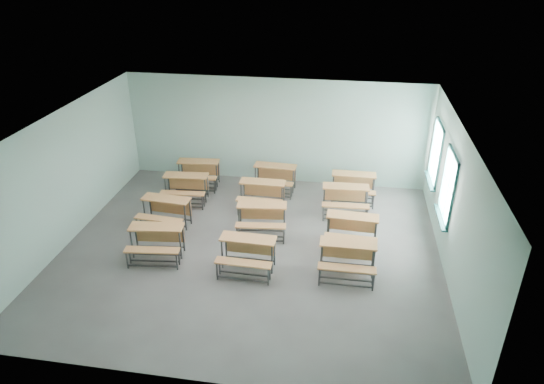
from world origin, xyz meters
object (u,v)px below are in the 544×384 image
(desk_unit_r1c2, at_px, (352,227))
(desk_unit_r0c0, at_px, (156,238))
(desk_unit_r2c0, at_px, (186,185))
(desk_unit_r3c2, at_px, (353,183))
(desk_unit_r1c0, at_px, (165,209))
(desk_unit_r2c1, at_px, (262,192))
(desk_unit_r3c0, at_px, (198,170))
(desk_unit_r3c1, at_px, (275,175))
(desk_unit_r0c2, at_px, (348,255))
(desk_unit_r1c1, at_px, (262,215))
(desk_unit_r2c2, at_px, (345,196))
(desk_unit_r0c1, at_px, (247,250))

(desk_unit_r1c2, bearing_deg, desk_unit_r0c0, -162.09)
(desk_unit_r2c0, height_order, desk_unit_r3c2, same)
(desk_unit_r1c0, height_order, desk_unit_r2c1, same)
(desk_unit_r3c0, height_order, desk_unit_r3c1, same)
(desk_unit_r3c1, bearing_deg, desk_unit_r0c2, -57.07)
(desk_unit_r2c0, xyz_separation_m, desk_unit_r3c2, (4.70, 0.84, 0.00))
(desk_unit_r2c1, relative_size, desk_unit_r3c0, 0.96)
(desk_unit_r3c2, bearing_deg, desk_unit_r0c0, -141.48)
(desk_unit_r1c1, xyz_separation_m, desk_unit_r3c2, (2.26, 2.20, 0.00))
(desk_unit_r1c0, relative_size, desk_unit_r3c2, 1.05)
(desk_unit_r1c1, bearing_deg, desk_unit_r1c2, -11.58)
(desk_unit_r1c2, relative_size, desk_unit_r2c2, 1.00)
(desk_unit_r1c1, bearing_deg, desk_unit_r0c2, -39.36)
(desk_unit_r0c1, xyz_separation_m, desk_unit_r1c0, (-2.47, 1.50, 0.00))
(desk_unit_r0c1, relative_size, desk_unit_r0c2, 1.01)
(desk_unit_r2c1, bearing_deg, desk_unit_r0c1, -85.61)
(desk_unit_r0c2, distance_m, desk_unit_r2c0, 5.39)
(desk_unit_r0c0, height_order, desk_unit_r2c2, same)
(desk_unit_r2c1, height_order, desk_unit_r2c2, same)
(desk_unit_r0c2, xyz_separation_m, desk_unit_r1c0, (-4.69, 1.34, 0.00))
(desk_unit_r1c1, xyz_separation_m, desk_unit_r3c0, (-2.38, 2.38, 0.00))
(desk_unit_r1c1, xyz_separation_m, desk_unit_r2c1, (-0.23, 1.28, 0.00))
(desk_unit_r1c2, height_order, desk_unit_r3c2, same)
(desk_unit_r2c2, height_order, desk_unit_r3c1, same)
(desk_unit_r2c1, height_order, desk_unit_r3c0, same)
(desk_unit_r0c1, height_order, desk_unit_r3c2, same)
(desk_unit_r2c2, height_order, desk_unit_r3c0, same)
(desk_unit_r2c0, height_order, desk_unit_r2c1, same)
(desk_unit_r1c0, height_order, desk_unit_r2c0, same)
(desk_unit_r1c2, xyz_separation_m, desk_unit_r3c2, (0.01, 2.42, 0.00))
(desk_unit_r3c0, bearing_deg, desk_unit_r1c2, -34.08)
(desk_unit_r2c2, distance_m, desk_unit_r3c2, 0.86)
(desk_unit_r1c1, xyz_separation_m, desk_unit_r2c0, (-2.44, 1.36, 0.00))
(desk_unit_r1c0, bearing_deg, desk_unit_r0c1, -26.40)
(desk_unit_r1c2, bearing_deg, desk_unit_r3c2, 92.40)
(desk_unit_r1c2, height_order, desk_unit_r2c1, same)
(desk_unit_r0c2, relative_size, desk_unit_r3c1, 0.97)
(desk_unit_r2c1, bearing_deg, desk_unit_r1c2, -30.52)
(desk_unit_r2c0, xyz_separation_m, desk_unit_r2c1, (2.21, -0.08, 0.00))
(desk_unit_r1c0, xyz_separation_m, desk_unit_r1c2, (4.76, -0.13, 0.00))
(desk_unit_r1c2, distance_m, desk_unit_r3c1, 3.49)
(desk_unit_r2c1, relative_size, desk_unit_r3c1, 0.98)
(desk_unit_r0c2, xyz_separation_m, desk_unit_r1c2, (0.07, 1.21, 0.00))
(desk_unit_r0c2, distance_m, desk_unit_r3c2, 3.63)
(desk_unit_r2c0, distance_m, desk_unit_r3c2, 4.77)
(desk_unit_r0c2, relative_size, desk_unit_r3c2, 1.00)
(desk_unit_r0c2, height_order, desk_unit_r1c0, same)
(desk_unit_r0c0, bearing_deg, desk_unit_r3c2, 32.63)
(desk_unit_r0c2, relative_size, desk_unit_r1c0, 0.95)
(desk_unit_r1c1, distance_m, desk_unit_r2c2, 2.47)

